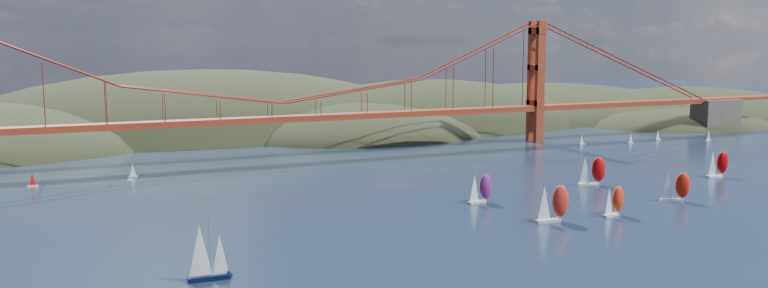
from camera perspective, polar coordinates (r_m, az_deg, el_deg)
headlands at (r=406.91m, az=-5.55°, el=-0.46°), size 725.00×225.00×96.00m
bridge at (r=295.24m, az=-8.13°, el=5.09°), size 552.00×12.00×55.00m
sloop_navy at (r=149.74m, az=-13.41°, el=-8.08°), size 7.96×4.56×12.31m
racer_0 at (r=196.32m, az=12.69°, el=-4.37°), size 9.45×3.92×10.82m
racer_1 at (r=207.56m, az=17.08°, el=-4.12°), size 7.90×4.34×8.86m
racer_2 at (r=232.38m, az=21.27°, el=-2.98°), size 8.46×6.23×9.52m
racer_3 at (r=249.25m, az=15.52°, el=-1.93°), size 9.32×5.22×10.45m
racer_4 at (r=278.57m, az=24.06°, el=-1.36°), size 8.73×3.53×10.07m
racer_rwb at (r=215.86m, az=7.31°, el=-3.33°), size 8.27×4.01×9.31m
distant_boat_2 at (r=262.77m, az=-25.21°, el=-2.46°), size 3.00×2.00×4.70m
distant_boat_3 at (r=269.03m, az=-18.60°, el=-1.89°), size 3.00×2.00×4.70m
distant_boat_4 at (r=346.34m, az=14.84°, el=0.35°), size 3.00×2.00×4.70m
distant_boat_5 at (r=356.42m, az=18.29°, el=0.42°), size 3.00×2.00×4.70m
distant_boat_6 at (r=373.02m, az=20.15°, el=0.65°), size 3.00×2.00×4.70m
distant_boat_7 at (r=378.68m, az=23.50°, el=0.58°), size 3.00×2.00×4.70m
gull at (r=125.26m, az=-18.77°, el=-2.59°), size 0.90×0.25×0.17m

